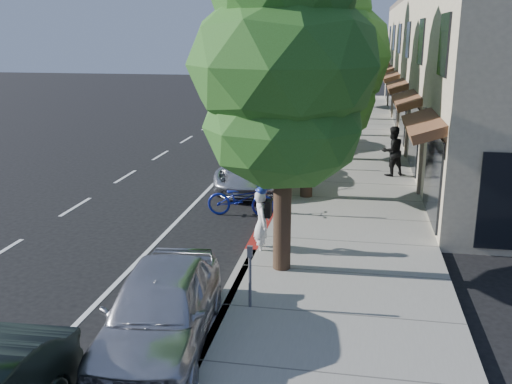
% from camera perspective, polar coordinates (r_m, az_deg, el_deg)
% --- Properties ---
extents(ground, '(120.00, 120.00, 0.00)m').
position_cam_1_polar(ground, '(15.10, 0.18, -4.92)').
color(ground, black).
rests_on(ground, ground).
extents(sidewalk, '(4.60, 56.00, 0.15)m').
position_cam_1_polar(sidewalk, '(22.54, 9.51, 2.00)').
color(sidewalk, gray).
rests_on(sidewalk, ground).
extents(curb, '(0.30, 56.00, 0.15)m').
position_cam_1_polar(curb, '(22.67, 3.68, 2.27)').
color(curb, '#9E998E').
rests_on(curb, ground).
extents(curb_red_segment, '(0.32, 4.00, 0.15)m').
position_cam_1_polar(curb_red_segment, '(16.00, 0.80, -3.43)').
color(curb_red_segment, maroon).
rests_on(curb_red_segment, ground).
extents(storefront_building, '(10.00, 36.00, 7.00)m').
position_cam_1_polar(storefront_building, '(32.77, 23.21, 11.24)').
color(storefront_building, beige).
rests_on(storefront_building, ground).
extents(street_tree_0, '(4.06, 4.06, 7.25)m').
position_cam_1_polar(street_tree_0, '(12.05, 2.83, 12.10)').
color(street_tree_0, black).
rests_on(street_tree_0, ground).
extents(street_tree_1, '(5.07, 5.07, 7.51)m').
position_cam_1_polar(street_tree_1, '(18.01, 5.36, 13.11)').
color(street_tree_1, black).
rests_on(street_tree_1, ground).
extents(street_tree_2, '(5.02, 5.02, 7.25)m').
position_cam_1_polar(street_tree_2, '(24.00, 6.62, 13.24)').
color(street_tree_2, black).
rests_on(street_tree_2, ground).
extents(street_tree_3, '(4.43, 4.43, 8.28)m').
position_cam_1_polar(street_tree_3, '(29.97, 7.46, 15.41)').
color(street_tree_3, black).
rests_on(street_tree_3, ground).
extents(street_tree_4, '(4.29, 4.29, 7.47)m').
position_cam_1_polar(street_tree_4, '(35.97, 7.93, 14.47)').
color(street_tree_4, black).
rests_on(street_tree_4, ground).
extents(street_tree_5, '(5.30, 5.30, 7.54)m').
position_cam_1_polar(street_tree_5, '(41.96, 8.29, 14.37)').
color(street_tree_5, black).
rests_on(street_tree_5, ground).
extents(cyclist, '(0.56, 0.68, 1.62)m').
position_cam_1_polar(cyclist, '(13.98, 0.58, -3.11)').
color(cyclist, white).
rests_on(cyclist, ground).
extents(bicycle, '(2.04, 0.75, 1.06)m').
position_cam_1_polar(bicycle, '(16.99, -1.52, -0.68)').
color(bicycle, navy).
rests_on(bicycle, ground).
extents(silver_suv, '(2.44, 5.24, 1.45)m').
position_cam_1_polar(silver_suv, '(20.24, 0.27, 2.56)').
color(silver_suv, silver).
rests_on(silver_suv, ground).
extents(dark_sedan, '(2.24, 5.23, 1.68)m').
position_cam_1_polar(dark_sedan, '(26.82, 3.72, 6.01)').
color(dark_sedan, '#222528').
rests_on(dark_sedan, ground).
extents(white_pickup, '(2.26, 5.45, 1.57)m').
position_cam_1_polar(white_pickup, '(31.84, 1.67, 7.46)').
color(white_pickup, white).
rests_on(white_pickup, ground).
extents(dark_suv_far, '(2.31, 5.04, 1.68)m').
position_cam_1_polar(dark_suv_far, '(37.66, 3.02, 8.79)').
color(dark_suv_far, black).
rests_on(dark_suv_far, ground).
extents(near_car_a, '(2.17, 4.47, 1.47)m').
position_cam_1_polar(near_car_a, '(10.09, -9.57, -11.48)').
color(near_car_a, silver).
rests_on(near_car_a, ground).
extents(pedestrian, '(1.13, 1.07, 1.85)m').
position_cam_1_polar(pedestrian, '(21.77, 13.46, 4.00)').
color(pedestrian, black).
rests_on(pedestrian, sidewalk).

